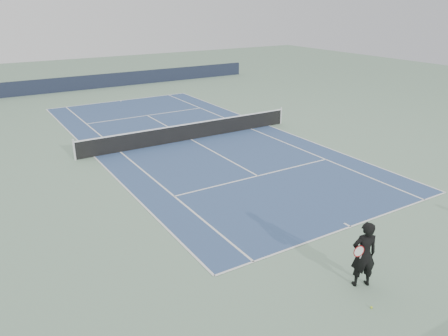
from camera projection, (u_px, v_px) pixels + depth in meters
ground at (191, 140)px, 24.55m from camera, size 80.00×80.00×0.00m
court_surface at (191, 140)px, 24.54m from camera, size 10.97×23.77×0.01m
tennis_net at (191, 131)px, 24.36m from camera, size 12.90×0.10×1.07m
windscreen_far at (97, 82)px, 38.52m from camera, size 30.00×0.25×1.20m
tennis_player at (364, 254)px, 11.72m from camera, size 0.89×0.76×1.94m
tennis_ball at (371, 307)px, 11.12m from camera, size 0.07×0.07×0.07m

